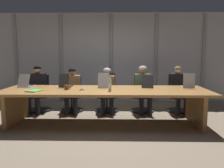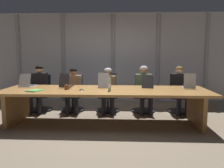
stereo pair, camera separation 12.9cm
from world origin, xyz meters
name	(u,v)px [view 1 (the left image)]	position (x,y,z in m)	size (l,w,h in m)	color
ground_plane	(105,123)	(0.00, 0.00, 0.00)	(14.44, 14.44, 0.00)	#7F705B
conference_table	(105,96)	(0.00, 0.00, 0.59)	(4.25, 1.33, 0.72)	#B77F42
curtain_backdrop	(109,58)	(0.00, 2.47, 1.34)	(7.22, 0.17, 2.68)	#B2B2B7
laptop_left_end	(27,84)	(-1.75, 0.31, 0.78)	(0.24, 0.49, 0.30)	#BCBCC1
laptop_left_mid	(66,85)	(-0.88, 0.31, 0.78)	(0.25, 0.43, 0.31)	#2D2D33
laptop_center	(104,85)	(-0.04, 0.30, 0.79)	(0.24, 0.45, 0.33)	#A8ADB7
laptop_right_mid	(147,85)	(0.91, 0.28, 0.78)	(0.28, 0.45, 0.28)	#2D2D33
laptop_right_end	(188,85)	(1.80, 0.32, 0.78)	(0.29, 0.41, 0.32)	#A8ADB7
office_chair_left_end	(39,98)	(-1.75, 1.13, 0.34)	(0.60, 0.60, 0.91)	black
office_chair_left_mid	(72,98)	(-0.91, 1.13, 0.33)	(0.60, 0.60, 0.90)	navy
office_chair_center	(107,97)	(-0.01, 1.13, 0.35)	(0.60, 0.60, 0.96)	#2D2D38
office_chair_right_mid	(142,97)	(0.90, 1.13, 0.35)	(0.60, 0.60, 0.95)	#511E19
office_chair_right_end	(178,98)	(1.81, 1.13, 0.33)	(0.60, 0.60, 0.89)	#511E19
person_left_end	(37,86)	(-1.75, 0.98, 0.66)	(0.40, 0.55, 1.17)	black
person_left_mid	(72,88)	(-0.87, 0.97, 0.62)	(0.44, 0.57, 1.11)	olive
person_center	(107,87)	(0.00, 0.97, 0.63)	(0.40, 0.56, 1.11)	olive
person_right_mid	(143,86)	(0.90, 0.98, 0.66)	(0.46, 0.57, 1.16)	#4C6B4C
person_right_end	(178,87)	(1.76, 0.98, 0.64)	(0.43, 0.57, 1.15)	black
water_bottle_primary	(110,85)	(0.11, -0.21, 0.84)	(0.06, 0.06, 0.26)	#ADD1B2
coffee_mug_near	(67,87)	(-0.78, -0.04, 0.77)	(0.14, 0.09, 0.09)	brown
conference_mic_left_side	(82,89)	(-0.46, -0.13, 0.74)	(0.11, 0.11, 0.04)	black
spiral_notepad	(34,91)	(-1.38, -0.28, 0.73)	(0.32, 0.36, 0.03)	#4CB74C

